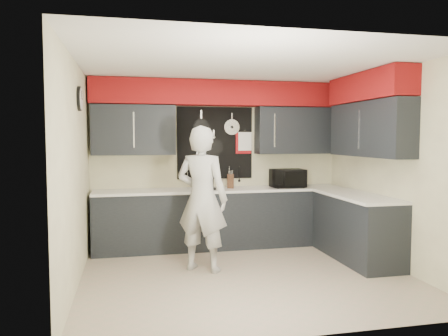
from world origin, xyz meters
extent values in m
plane|color=tan|center=(0.00, 0.00, 0.00)|extent=(4.00, 4.00, 0.00)
cube|color=beige|center=(0.00, 1.75, 1.30)|extent=(4.00, 0.01, 2.60)
cube|color=black|center=(-1.33, 1.59, 1.83)|extent=(1.24, 0.32, 0.75)
cube|color=black|center=(1.28, 1.59, 1.83)|extent=(1.34, 0.32, 0.75)
cube|color=maroon|center=(0.00, 1.57, 2.40)|extent=(3.94, 0.36, 0.38)
cube|color=black|center=(-0.05, 1.74, 1.62)|extent=(1.22, 0.03, 1.15)
cylinder|color=black|center=(-0.28, 1.70, 1.88)|extent=(0.26, 0.04, 0.26)
cylinder|color=black|center=(-0.08, 1.70, 1.55)|extent=(0.30, 0.04, 0.30)
cylinder|color=black|center=(-0.34, 1.70, 1.24)|extent=(0.27, 0.04, 0.27)
cylinder|color=silver|center=(0.22, 1.70, 1.88)|extent=(0.25, 0.02, 0.25)
cube|color=#9B0B10|center=(0.42, 1.72, 1.62)|extent=(0.26, 0.01, 0.34)
cube|color=white|center=(0.44, 1.70, 1.65)|extent=(0.22, 0.01, 0.30)
cylinder|color=silver|center=(-0.50, 1.71, 1.13)|extent=(0.01, 0.01, 0.20)
cylinder|color=silver|center=(-0.33, 1.71, 1.13)|extent=(0.01, 0.01, 0.20)
cylinder|color=silver|center=(-0.16, 1.71, 1.13)|extent=(0.01, 0.01, 0.20)
cylinder|color=silver|center=(0.01, 1.71, 1.13)|extent=(0.01, 0.01, 0.20)
cylinder|color=silver|center=(0.18, 1.71, 1.13)|extent=(0.01, 0.01, 0.20)
cylinder|color=silver|center=(0.35, 1.71, 1.13)|extent=(0.01, 0.01, 0.20)
cube|color=beige|center=(2.00, 0.00, 1.30)|extent=(0.01, 3.50, 2.60)
cube|color=black|center=(1.84, 0.30, 1.83)|extent=(0.32, 1.70, 0.75)
cube|color=maroon|center=(1.82, 0.30, 2.40)|extent=(0.36, 1.70, 0.38)
cube|color=beige|center=(-2.00, 0.00, 1.30)|extent=(0.01, 3.50, 2.60)
cylinder|color=black|center=(-1.98, 0.40, 2.18)|extent=(0.04, 0.30, 0.30)
cylinder|color=white|center=(-1.96, 0.40, 2.18)|extent=(0.01, 0.26, 0.26)
cube|color=black|center=(0.00, 1.45, 0.44)|extent=(3.90, 0.60, 0.88)
cube|color=white|center=(0.00, 1.44, 0.90)|extent=(3.90, 0.63, 0.04)
cube|color=black|center=(1.70, 0.35, 0.44)|extent=(0.60, 1.60, 0.88)
cube|color=white|center=(1.69, 0.35, 0.90)|extent=(0.63, 1.60, 0.04)
cube|color=black|center=(0.00, 1.19, 0.05)|extent=(3.90, 0.06, 0.10)
imported|color=black|center=(1.06, 1.38, 1.06)|extent=(0.52, 0.36, 0.29)
cube|color=#321710|center=(0.14, 1.46, 1.03)|extent=(0.13, 0.13, 0.22)
cylinder|color=white|center=(-0.25, 1.45, 1.00)|extent=(0.12, 0.12, 0.16)
cube|color=black|center=(-0.23, 1.38, 0.94)|extent=(0.20, 0.24, 0.03)
cube|color=black|center=(-0.23, 1.46, 1.10)|extent=(0.19, 0.07, 0.32)
cube|color=black|center=(-0.23, 1.38, 1.24)|extent=(0.20, 0.24, 0.06)
cylinder|color=black|center=(-0.23, 1.36, 1.03)|extent=(0.12, 0.12, 0.15)
imported|color=#ADADAA|center=(-0.50, 0.31, 0.93)|extent=(0.81, 0.74, 1.86)
camera|label=1|loc=(-1.41, -5.16, 1.71)|focal=35.00mm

